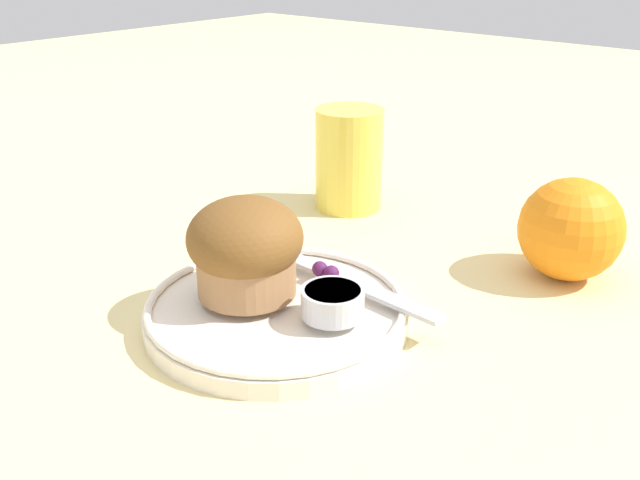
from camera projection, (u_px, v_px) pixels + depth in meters
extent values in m
plane|color=beige|center=(285.00, 311.00, 0.56)|extent=(3.00, 3.00, 0.00)
cylinder|color=silver|center=(277.00, 314.00, 0.54)|extent=(0.20, 0.20, 0.01)
torus|color=silver|center=(276.00, 303.00, 0.54)|extent=(0.20, 0.20, 0.01)
cylinder|color=#9E7047|center=(247.00, 270.00, 0.54)|extent=(0.07, 0.07, 0.04)
ellipsoid|color=brown|center=(245.00, 238.00, 0.53)|extent=(0.09, 0.09, 0.06)
cylinder|color=silver|center=(333.00, 302.00, 0.51)|extent=(0.05, 0.05, 0.02)
cylinder|color=white|center=(333.00, 292.00, 0.51)|extent=(0.04, 0.04, 0.00)
sphere|color=#4C194C|center=(320.00, 269.00, 0.57)|extent=(0.01, 0.01, 0.01)
sphere|color=#4C194C|center=(331.00, 273.00, 0.56)|extent=(0.01, 0.01, 0.01)
cube|color=#B7B7BC|center=(343.00, 279.00, 0.56)|extent=(0.19, 0.02, 0.00)
sphere|color=orange|center=(571.00, 229.00, 0.60)|extent=(0.09, 0.09, 0.09)
cylinder|color=#EAD14C|center=(349.00, 159.00, 0.75)|extent=(0.07, 0.07, 0.11)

